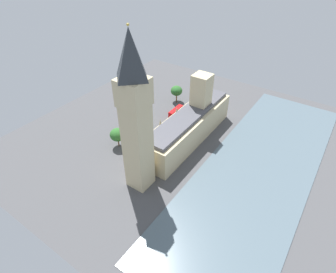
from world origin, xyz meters
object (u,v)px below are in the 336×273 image
object	(u,v)px
plane_tree_corner	(177,91)
car_white_far_end	(188,110)
clock_tower	(135,116)
street_lamp_under_trees	(123,133)
parliament_building	(190,124)
car_dark_green_leading	(163,131)
double_decker_bus_opposite_hall	(144,143)
plane_tree_by_river_gate	(177,91)
plane_tree_near_tower	(138,121)
double_decker_bus_kerbside	(176,112)
pedestrian_midblock	(193,112)
plane_tree_trailing	(118,135)

from	to	relation	value
plane_tree_corner	car_white_far_end	bearing A→B (deg)	157.93
clock_tower	street_lamp_under_trees	size ratio (longest dim) A/B	8.77
parliament_building	car_dark_green_leading	distance (m)	15.03
car_dark_green_leading	clock_tower	bearing A→B (deg)	106.73
double_decker_bus_opposite_hall	plane_tree_by_river_gate	bearing A→B (deg)	-77.85
car_white_far_end	car_dark_green_leading	distance (m)	23.79
plane_tree_corner	clock_tower	bearing A→B (deg)	110.80
car_white_far_end	plane_tree_near_tower	bearing A→B (deg)	-108.40
parliament_building	plane_tree_by_river_gate	size ratio (longest dim) A/B	6.14
car_dark_green_leading	double_decker_bus_opposite_hall	distance (m)	14.78
car_dark_green_leading	parliament_building	bearing A→B (deg)	-169.44
plane_tree_by_river_gate	street_lamp_under_trees	world-z (taller)	plane_tree_by_river_gate
double_decker_bus_kerbside	pedestrian_midblock	bearing A→B (deg)	52.39
plane_tree_trailing	street_lamp_under_trees	xyz separation A→B (m)	(0.47, -3.79, -1.45)
clock_tower	plane_tree_corner	distance (m)	69.16
pedestrian_midblock	street_lamp_under_trees	bearing A→B (deg)	-153.44
double_decker_bus_kerbside	double_decker_bus_opposite_hall	distance (m)	30.11
plane_tree_corner	plane_tree_trailing	bearing A→B (deg)	89.87
plane_tree_corner	plane_tree_near_tower	size ratio (longest dim) A/B	1.08
double_decker_bus_kerbside	car_dark_green_leading	bearing A→B (deg)	-80.19
car_dark_green_leading	double_decker_bus_opposite_hall	bearing A→B (deg)	86.02
car_white_far_end	street_lamp_under_trees	xyz separation A→B (m)	(11.01, 40.27, 3.83)
car_dark_green_leading	street_lamp_under_trees	distance (m)	20.27
car_dark_green_leading	plane_tree_near_tower	bearing A→B (deg)	27.01
double_decker_bus_kerbside	plane_tree_by_river_gate	xyz separation A→B (m)	(9.03, -14.40, 3.82)
clock_tower	plane_tree_corner	xyz separation A→B (m)	(23.05, -60.67, -23.90)
parliament_building	clock_tower	distance (m)	42.74
car_dark_green_leading	plane_tree_trailing	world-z (taller)	plane_tree_trailing
plane_tree_corner	street_lamp_under_trees	xyz separation A→B (m)	(0.58, 44.50, -2.37)
double_decker_bus_kerbside	pedestrian_midblock	distance (m)	10.07
plane_tree_corner	plane_tree_trailing	distance (m)	48.29
clock_tower	street_lamp_under_trees	xyz separation A→B (m)	(23.63, -16.17, -26.27)
clock_tower	double_decker_bus_opposite_hall	xyz separation A→B (m)	(12.42, -17.98, -28.35)
plane_tree_trailing	clock_tower	bearing A→B (deg)	151.86
car_white_far_end	plane_tree_by_river_gate	bearing A→B (deg)	153.53
pedestrian_midblock	plane_tree_near_tower	distance (m)	32.90
double_decker_bus_opposite_hall	car_white_far_end	bearing A→B (deg)	-92.52
plane_tree_by_river_gate	plane_tree_corner	bearing A→B (deg)	126.20
plane_tree_corner	plane_tree_near_tower	world-z (taller)	plane_tree_corner
plane_tree_corner	car_dark_green_leading	bearing A→B (deg)	110.69
plane_tree_by_river_gate	double_decker_bus_kerbside	bearing A→B (deg)	122.10
double_decker_bus_opposite_hall	plane_tree_near_tower	world-z (taller)	plane_tree_near_tower
car_white_far_end	plane_tree_near_tower	size ratio (longest dim) A/B	0.52
clock_tower	plane_tree_trailing	distance (m)	36.14
plane_tree_trailing	street_lamp_under_trees	distance (m)	4.08
double_decker_bus_kerbside	plane_tree_near_tower	bearing A→B (deg)	-109.93
car_white_far_end	pedestrian_midblock	distance (m)	3.39
double_decker_bus_kerbside	plane_tree_trailing	bearing A→B (deg)	-103.03
parliament_building	plane_tree_by_river_gate	bearing A→B (deg)	-46.92
double_decker_bus_opposite_hall	plane_tree_corner	world-z (taller)	plane_tree_corner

